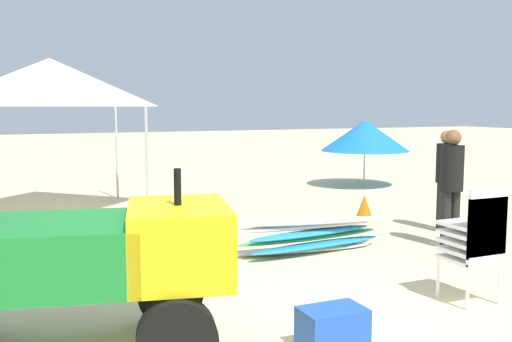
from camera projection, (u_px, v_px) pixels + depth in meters
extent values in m
plane|color=beige|center=(302.00, 341.00, 4.94)|extent=(80.00, 80.00, 0.00)
cube|color=#197A2D|center=(24.00, 254.00, 4.50)|extent=(2.00, 1.47, 0.50)
cube|color=yellow|center=(178.00, 241.00, 4.72)|extent=(1.02, 1.25, 0.60)
cylinder|color=black|center=(178.00, 187.00, 4.67)|extent=(0.07, 0.07, 0.30)
cylinder|color=black|center=(170.00, 292.00, 5.31)|extent=(0.62, 0.31, 0.60)
cylinder|color=black|center=(177.00, 339.00, 4.24)|extent=(0.62, 0.31, 0.60)
cube|color=white|center=(469.00, 259.00, 5.92)|extent=(0.48, 0.48, 0.04)
cube|color=white|center=(486.00, 245.00, 5.70)|extent=(0.48, 0.04, 0.40)
cube|color=white|center=(469.00, 250.00, 5.91)|extent=(0.48, 0.48, 0.04)
cube|color=white|center=(487.00, 236.00, 5.69)|extent=(0.48, 0.04, 0.40)
cube|color=white|center=(470.00, 242.00, 5.90)|extent=(0.48, 0.48, 0.04)
cube|color=white|center=(487.00, 227.00, 5.68)|extent=(0.48, 0.04, 0.40)
cube|color=white|center=(470.00, 233.00, 5.89)|extent=(0.48, 0.48, 0.04)
cube|color=white|center=(488.00, 218.00, 5.67)|extent=(0.48, 0.04, 0.40)
cube|color=white|center=(471.00, 224.00, 5.88)|extent=(0.48, 0.48, 0.04)
cube|color=white|center=(488.00, 209.00, 5.66)|extent=(0.48, 0.04, 0.40)
cylinder|color=white|center=(469.00, 273.00, 6.22)|extent=(0.04, 0.04, 0.42)
cylinder|color=white|center=(438.00, 278.00, 6.05)|extent=(0.04, 0.04, 0.42)
cylinder|color=white|center=(499.00, 284.00, 5.84)|extent=(0.04, 0.04, 0.42)
cylinder|color=white|center=(468.00, 289.00, 5.67)|extent=(0.04, 0.04, 0.42)
ellipsoid|color=white|center=(305.00, 249.00, 7.95)|extent=(1.99, 0.48, 0.08)
ellipsoid|color=#268CCC|center=(317.00, 245.00, 7.85)|extent=(2.10, 0.47, 0.08)
ellipsoid|color=green|center=(310.00, 237.00, 7.98)|extent=(2.25, 0.41, 0.08)
ellipsoid|color=#268CCC|center=(312.00, 233.00, 7.86)|extent=(1.99, 0.48, 0.08)
ellipsoid|color=white|center=(307.00, 226.00, 7.93)|extent=(2.29, 0.39, 0.08)
ellipsoid|color=white|center=(310.00, 221.00, 7.84)|extent=(2.27, 0.66, 0.08)
cylinder|color=black|center=(441.00, 207.00, 9.22)|extent=(0.14, 0.14, 0.79)
cylinder|color=black|center=(449.00, 207.00, 9.28)|extent=(0.14, 0.14, 0.79)
cylinder|color=black|center=(446.00, 163.00, 9.17)|extent=(0.32, 0.32, 0.62)
sphere|color=#9E6B47|center=(447.00, 137.00, 9.13)|extent=(0.21, 0.21, 0.21)
cylinder|color=black|center=(446.00, 220.00, 8.15)|extent=(0.14, 0.14, 0.81)
cylinder|color=black|center=(455.00, 219.00, 8.21)|extent=(0.14, 0.14, 0.81)
cylinder|color=black|center=(452.00, 168.00, 8.10)|extent=(0.32, 0.32, 0.64)
sphere|color=brown|center=(453.00, 137.00, 8.05)|extent=(0.22, 0.22, 0.22)
cylinder|color=#B2B2B7|center=(147.00, 165.00, 9.88)|extent=(0.05, 0.05, 2.00)
cylinder|color=#B2B2B7|center=(117.00, 153.00, 12.44)|extent=(0.05, 0.05, 2.00)
pyramid|color=silver|center=(50.00, 82.00, 10.43)|extent=(2.82, 2.82, 0.87)
cylinder|color=beige|center=(365.00, 153.00, 14.42)|extent=(0.04, 0.04, 1.66)
cone|color=blue|center=(365.00, 135.00, 14.37)|extent=(2.20, 2.20, 0.77)
cone|color=orange|center=(364.00, 208.00, 10.11)|extent=(0.32, 0.32, 0.46)
cube|color=blue|center=(332.00, 329.00, 4.76)|extent=(0.53, 0.35, 0.35)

